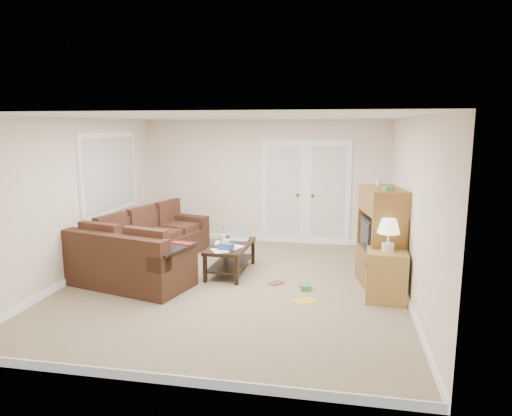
% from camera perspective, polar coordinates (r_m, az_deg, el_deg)
% --- Properties ---
extents(floor, '(5.50, 5.50, 0.00)m').
position_cam_1_polar(floor, '(7.01, -2.80, -9.57)').
color(floor, gray).
rests_on(floor, ground).
extents(ceiling, '(5.00, 5.50, 0.02)m').
position_cam_1_polar(ceiling, '(6.60, -2.99, 11.32)').
color(ceiling, white).
rests_on(ceiling, wall_back).
extents(wall_left, '(0.02, 5.50, 2.50)m').
position_cam_1_polar(wall_left, '(7.66, -21.41, 1.09)').
color(wall_left, white).
rests_on(wall_left, floor).
extents(wall_right, '(0.02, 5.50, 2.50)m').
position_cam_1_polar(wall_right, '(6.58, 18.79, -0.14)').
color(wall_right, white).
rests_on(wall_right, floor).
extents(wall_back, '(5.00, 0.02, 2.50)m').
position_cam_1_polar(wall_back, '(9.36, 1.01, 3.35)').
color(wall_back, white).
rests_on(wall_back, floor).
extents(wall_front, '(5.00, 0.02, 2.50)m').
position_cam_1_polar(wall_front, '(4.13, -11.80, -5.80)').
color(wall_front, white).
rests_on(wall_front, floor).
extents(baseboards, '(5.00, 5.50, 0.10)m').
position_cam_1_polar(baseboards, '(6.99, -2.80, -9.18)').
color(baseboards, silver).
rests_on(baseboards, floor).
extents(french_doors, '(1.80, 0.05, 2.13)m').
position_cam_1_polar(french_doors, '(9.25, 6.17, 1.87)').
color(french_doors, silver).
rests_on(french_doors, floor).
extents(window_left, '(0.05, 1.92, 1.42)m').
position_cam_1_polar(window_left, '(8.46, -17.78, 4.17)').
color(window_left, silver).
rests_on(window_left, wall_left).
extents(sectional_sofa, '(2.01, 3.14, 0.86)m').
position_cam_1_polar(sectional_sofa, '(7.79, -13.83, -5.23)').
color(sectional_sofa, '#402618').
rests_on(sectional_sofa, floor).
extents(coffee_table, '(0.63, 1.19, 0.80)m').
position_cam_1_polar(coffee_table, '(7.50, -3.14, -6.13)').
color(coffee_table, black).
rests_on(coffee_table, floor).
extents(tv_armoire, '(0.67, 1.01, 1.60)m').
position_cam_1_polar(tv_armoire, '(6.98, 15.35, -3.56)').
color(tv_armoire, brown).
rests_on(tv_armoire, floor).
extents(side_cabinet, '(0.56, 0.56, 1.14)m').
position_cam_1_polar(side_cabinet, '(6.56, 15.98, -7.59)').
color(side_cabinet, '#A47F3C').
rests_on(side_cabinet, floor).
extents(space_heater, '(0.12, 0.10, 0.30)m').
position_cam_1_polar(space_heater, '(9.16, 14.40, -4.14)').
color(space_heater, silver).
rests_on(space_heater, floor).
extents(floor_magazine, '(0.36, 0.34, 0.01)m').
position_cam_1_polar(floor_magazine, '(6.43, 6.11, -11.45)').
color(floor_magazine, gold).
rests_on(floor_magazine, floor).
extents(floor_greenbox, '(0.18, 0.22, 0.08)m').
position_cam_1_polar(floor_greenbox, '(6.85, 6.19, -9.76)').
color(floor_greenbox, '#3F8A45').
rests_on(floor_greenbox, floor).
extents(floor_book, '(0.25, 0.26, 0.02)m').
position_cam_1_polar(floor_book, '(7.11, 2.08, -9.20)').
color(floor_book, brown).
rests_on(floor_book, floor).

